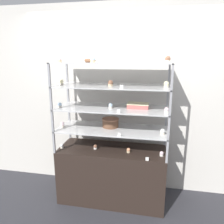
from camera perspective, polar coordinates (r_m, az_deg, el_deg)
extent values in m
plane|color=#2D2D33|center=(3.26, 0.00, -21.46)|extent=(20.00, 20.00, 0.00)
cube|color=silver|center=(3.11, 1.48, 3.10)|extent=(8.00, 0.05, 2.60)
cube|color=black|center=(3.06, 0.00, -15.87)|extent=(1.39, 0.54, 0.74)
cube|color=#99999E|center=(3.26, -10.96, -4.41)|extent=(0.02, 0.02, 0.28)
cube|color=#99999E|center=(3.04, 13.74, -5.96)|extent=(0.02, 0.02, 0.28)
cube|color=#99999E|center=(2.82, -14.92, -7.71)|extent=(0.02, 0.02, 0.28)
cube|color=#99999E|center=(2.56, 14.20, -9.98)|extent=(0.02, 0.02, 0.28)
cube|color=silver|center=(2.79, 0.00, -4.50)|extent=(1.39, 0.54, 0.01)
cube|color=#99999E|center=(3.18, -11.20, 0.29)|extent=(0.02, 0.02, 0.28)
cube|color=#99999E|center=(2.96, 14.06, -0.95)|extent=(0.02, 0.02, 0.28)
cube|color=#99999E|center=(2.73, -15.29, -2.34)|extent=(0.02, 0.02, 0.28)
cube|color=#99999E|center=(2.46, 14.59, -4.11)|extent=(0.02, 0.02, 0.28)
cube|color=silver|center=(2.72, 0.00, 1.00)|extent=(1.39, 0.54, 0.01)
cube|color=#99999E|center=(3.13, -11.44, 5.19)|extent=(0.02, 0.02, 0.28)
cube|color=#99999E|center=(2.90, 14.39, 4.31)|extent=(0.02, 0.02, 0.28)
cube|color=#99999E|center=(2.66, -15.68, 3.35)|extent=(0.02, 0.02, 0.28)
cube|color=#99999E|center=(2.39, 15.01, 2.17)|extent=(0.02, 0.02, 0.28)
cube|color=silver|center=(2.66, 0.00, 6.78)|extent=(1.39, 0.54, 0.01)
cube|color=#99999E|center=(3.10, -11.70, 10.23)|extent=(0.02, 0.02, 0.28)
cube|color=#99999E|center=(2.86, 14.73, 9.74)|extent=(0.02, 0.02, 0.28)
cube|color=#99999E|center=(2.63, -16.09, 9.26)|extent=(0.02, 0.02, 0.28)
cube|color=#99999E|center=(2.35, 15.45, 8.76)|extent=(0.02, 0.02, 0.28)
cube|color=silver|center=(2.64, 0.00, 12.71)|extent=(1.39, 0.54, 0.01)
cylinder|color=brown|center=(2.85, -0.42, -2.98)|extent=(0.21, 0.21, 0.10)
cylinder|color=#8C5B42|center=(2.83, -0.42, -1.87)|extent=(0.22, 0.22, 0.02)
cube|color=#C66660|center=(2.71, 6.79, 1.58)|extent=(0.26, 0.17, 0.05)
cube|color=#F4EAB2|center=(2.71, 6.81, 2.20)|extent=(0.26, 0.17, 0.01)
cylinder|color=beige|center=(2.98, -12.92, -8.96)|extent=(0.04, 0.04, 0.02)
sphere|color=white|center=(2.97, -12.95, -8.52)|extent=(0.05, 0.05, 0.05)
cylinder|color=white|center=(2.89, -4.36, -9.37)|extent=(0.04, 0.04, 0.02)
sphere|color=#8C5B42|center=(2.88, -4.37, -8.91)|extent=(0.05, 0.05, 0.05)
cylinder|color=#CCB28C|center=(2.79, 4.33, -10.26)|extent=(0.04, 0.04, 0.02)
sphere|color=#E5996B|center=(2.78, 4.33, -9.79)|extent=(0.05, 0.05, 0.05)
cylinder|color=white|center=(2.76, 12.80, -10.91)|extent=(0.04, 0.04, 0.02)
sphere|color=silver|center=(2.75, 12.82, -10.43)|extent=(0.05, 0.05, 0.05)
cube|color=white|center=(2.61, 9.16, -12.01)|extent=(0.04, 0.00, 0.04)
cylinder|color=beige|center=(2.91, -12.85, -3.63)|extent=(0.05, 0.05, 0.03)
sphere|color=silver|center=(2.91, -12.88, -3.06)|extent=(0.06, 0.06, 0.06)
cylinder|color=beige|center=(2.65, 13.03, -5.48)|extent=(0.05, 0.05, 0.03)
sphere|color=white|center=(2.64, 13.07, -4.87)|extent=(0.06, 0.06, 0.06)
cube|color=white|center=(2.53, 1.87, -5.91)|extent=(0.04, 0.00, 0.04)
cylinder|color=white|center=(2.79, -13.47, 1.39)|extent=(0.05, 0.05, 0.03)
sphere|color=silver|center=(2.79, -13.50, 1.95)|extent=(0.05, 0.05, 0.05)
cylinder|color=white|center=(2.67, -0.39, 1.21)|extent=(0.05, 0.05, 0.03)
sphere|color=silver|center=(2.66, -0.39, 1.79)|extent=(0.05, 0.05, 0.05)
cylinder|color=white|center=(2.54, 14.01, 0.06)|extent=(0.05, 0.05, 0.03)
sphere|color=silver|center=(2.53, 14.05, 0.67)|extent=(0.05, 0.05, 0.05)
cube|color=white|center=(2.45, 1.71, 0.16)|extent=(0.04, 0.00, 0.04)
cylinder|color=beige|center=(2.79, -13.12, 7.13)|extent=(0.06, 0.06, 0.03)
sphere|color=#F4EAB2|center=(2.78, -13.15, 7.73)|extent=(0.06, 0.06, 0.06)
cylinder|color=#CCB28C|center=(2.61, -0.40, 7.05)|extent=(0.06, 0.06, 0.03)
sphere|color=#8C5B42|center=(2.61, -0.41, 7.69)|extent=(0.06, 0.06, 0.06)
cylinder|color=beige|center=(2.58, 13.98, 6.51)|extent=(0.06, 0.06, 0.03)
sphere|color=#F4EAB2|center=(2.57, 14.02, 7.16)|extent=(0.06, 0.06, 0.06)
cube|color=white|center=(2.39, 2.49, 6.55)|extent=(0.04, 0.00, 0.04)
cylinder|color=#CCB28C|center=(2.76, -13.60, 12.81)|extent=(0.06, 0.06, 0.03)
sphere|color=silver|center=(2.76, -13.64, 13.44)|extent=(0.06, 0.06, 0.06)
cylinder|color=#CCB28C|center=(2.59, -5.04, 13.06)|extent=(0.06, 0.06, 0.03)
sphere|color=silver|center=(2.59, -5.05, 13.74)|extent=(0.06, 0.06, 0.06)
cylinder|color=beige|center=(2.51, 4.39, 13.03)|extent=(0.06, 0.06, 0.03)
sphere|color=#F4EAB2|center=(2.51, 4.40, 13.73)|extent=(0.06, 0.06, 0.06)
cylinder|color=beige|center=(2.48, 14.32, 12.63)|extent=(0.06, 0.06, 0.03)
sphere|color=#8C5B42|center=(2.48, 14.37, 13.33)|extent=(0.06, 0.06, 0.06)
cube|color=white|center=(2.36, 4.54, 13.14)|extent=(0.04, 0.00, 0.04)
torus|color=brown|center=(2.72, -5.76, 13.26)|extent=(0.14, 0.14, 0.04)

